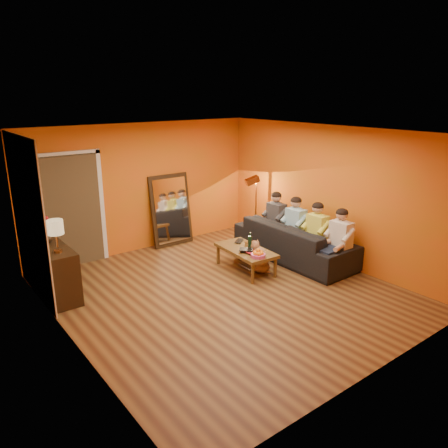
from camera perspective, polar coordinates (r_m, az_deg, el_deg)
room_shell at (r=7.11m, az=-1.61°, el=1.57°), size 5.00×5.50×2.60m
white_accent at (r=7.35m, az=-24.19°, el=0.57°), size 0.02×1.90×2.58m
doorway_recess at (r=8.67m, az=-19.45°, el=1.72°), size 1.06×0.30×2.10m
door_jamb_left at (r=8.41m, az=-22.85°, el=0.89°), size 0.08×0.06×2.20m
door_jamb_right at (r=8.74m, az=-15.67°, el=2.19°), size 0.08×0.06×2.20m
door_header at (r=8.35m, az=-19.91°, el=8.64°), size 1.22×0.06×0.08m
mirror_frame at (r=9.37m, az=-6.97°, el=1.84°), size 0.92×0.27×1.51m
mirror_glass at (r=9.34m, az=-6.84°, el=1.79°), size 0.78×0.21×1.35m
sideboard at (r=7.49m, az=-21.19°, el=-5.87°), size 0.44×1.18×0.85m
table_lamp at (r=6.99m, az=-21.06°, el=-1.52°), size 0.24×0.24×0.51m
sofa at (r=8.67m, az=9.13°, el=-2.21°), size 2.53×0.99×0.74m
coffee_table at (r=8.09m, az=2.84°, el=-4.64°), size 0.71×1.26×0.42m
floor_lamp at (r=9.49m, az=4.18°, el=1.87°), size 0.37×0.34×1.44m
dog at (r=8.03m, az=4.64°, el=-4.18°), size 0.41×0.55×0.59m
person_far_left at (r=8.08m, az=14.97°, el=-2.22°), size 0.70×0.44×1.22m
person_mid_left at (r=8.40m, az=12.03°, el=-1.26°), size 0.70×0.44×1.22m
person_mid_right at (r=8.75m, az=9.32°, el=-0.38°), size 0.70×0.44×1.22m
person_far_right at (r=9.12m, az=6.82°, el=0.44°), size 0.70×0.44×1.22m
fruit_bowl at (r=7.61m, az=4.49°, el=-3.77°), size 0.26×0.26×0.16m
wine_bottle at (r=7.96m, az=3.39°, el=-2.22°), size 0.07×0.07×0.31m
tumbler at (r=8.16m, az=2.97°, el=-2.55°), size 0.11×0.11×0.09m
laptop at (r=8.37m, az=2.26°, el=-2.26°), size 0.34×0.32×0.02m
book_lower at (r=7.76m, az=2.80°, el=-3.86°), size 0.23×0.26×0.02m
book_mid at (r=7.76m, az=2.81°, el=-3.69°), size 0.20×0.26×0.02m
book_upper at (r=7.74m, az=2.85°, el=-3.60°), size 0.30×0.30×0.02m
vase at (r=7.55m, az=-22.16°, el=-1.64°), size 0.17×0.17×0.18m
flowers at (r=7.48m, az=-22.38°, el=0.21°), size 0.17×0.17×0.45m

